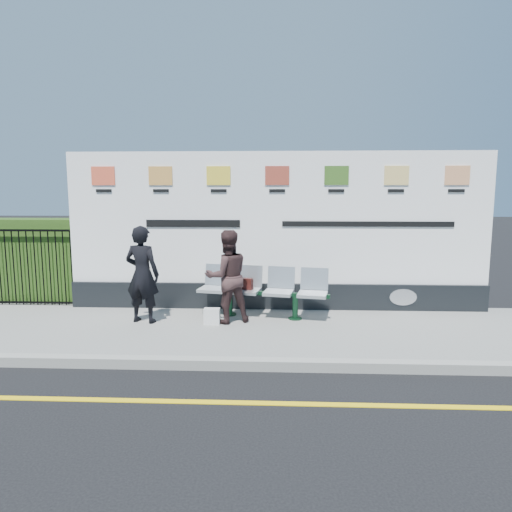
{
  "coord_description": "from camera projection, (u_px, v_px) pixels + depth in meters",
  "views": [
    {
      "loc": [
        0.49,
        -4.86,
        2.37
      ],
      "look_at": [
        0.14,
        3.07,
        1.25
      ],
      "focal_mm": 32.0,
      "sensor_mm": 36.0,
      "label": 1
    }
  ],
  "objects": [
    {
      "name": "pavement",
      "position": [
        246.0,
        331.0,
        7.62
      ],
      "size": [
        14.0,
        3.0,
        0.12
      ],
      "primitive_type": "cube",
      "color": "gray",
      "rests_on": "ground"
    },
    {
      "name": "ground",
      "position": [
        232.0,
        403.0,
        5.16
      ],
      "size": [
        80.0,
        80.0,
        0.0
      ],
      "primitive_type": "plane",
      "color": "black"
    },
    {
      "name": "bench",
      "position": [
        262.0,
        304.0,
        8.23
      ],
      "size": [
        2.39,
        1.02,
        0.5
      ],
      "primitive_type": null,
      "rotation": [
        0.0,
        0.0,
        -0.19
      ],
      "color": "#B7BDC1",
      "rests_on": "pavement"
    },
    {
      "name": "woman_left",
      "position": [
        142.0,
        274.0,
        7.83
      ],
      "size": [
        0.69,
        0.53,
        1.68
      ],
      "primitive_type": "imported",
      "rotation": [
        0.0,
        0.0,
        2.92
      ],
      "color": "black",
      "rests_on": "pavement"
    },
    {
      "name": "kerb",
      "position": [
        239.0,
        364.0,
        6.14
      ],
      "size": [
        14.0,
        0.18,
        0.14
      ],
      "primitive_type": "cube",
      "color": "gray",
      "rests_on": "ground"
    },
    {
      "name": "yellow_line",
      "position": [
        232.0,
        403.0,
        5.16
      ],
      "size": [
        14.0,
        0.1,
        0.01
      ],
      "primitive_type": "cube",
      "color": "yellow",
      "rests_on": "ground"
    },
    {
      "name": "railing",
      "position": [
        21.0,
        267.0,
        9.04
      ],
      "size": [
        2.05,
        0.06,
        1.54
      ],
      "primitive_type": null,
      "color": "black",
      "rests_on": "pavement"
    },
    {
      "name": "billboard",
      "position": [
        277.0,
        242.0,
        8.75
      ],
      "size": [
        8.0,
        0.3,
        3.0
      ],
      "color": "black",
      "rests_on": "pavement"
    },
    {
      "name": "woman_right",
      "position": [
        227.0,
        276.0,
        7.85
      ],
      "size": [
        0.96,
        0.86,
        1.61
      ],
      "primitive_type": "imported",
      "rotation": [
        0.0,
        0.0,
        3.54
      ],
      "color": "#3A2625",
      "rests_on": "pavement"
    },
    {
      "name": "carrier_bag_white",
      "position": [
        212.0,
        316.0,
        7.81
      ],
      "size": [
        0.27,
        0.16,
        0.27
      ],
      "primitive_type": "cube",
      "color": "silver",
      "rests_on": "pavement"
    },
    {
      "name": "hedge",
      "position": [
        33.0,
        260.0,
        9.48
      ],
      "size": [
        2.35,
        0.7,
        1.7
      ],
      "primitive_type": "cube",
      "color": "#2B4C16",
      "rests_on": "pavement"
    },
    {
      "name": "handbag_brown",
      "position": [
        246.0,
        284.0,
        8.25
      ],
      "size": [
        0.28,
        0.18,
        0.2
      ],
      "primitive_type": "cube",
      "rotation": [
        0.0,
        0.0,
        -0.31
      ],
      "color": "black",
      "rests_on": "bench"
    }
  ]
}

